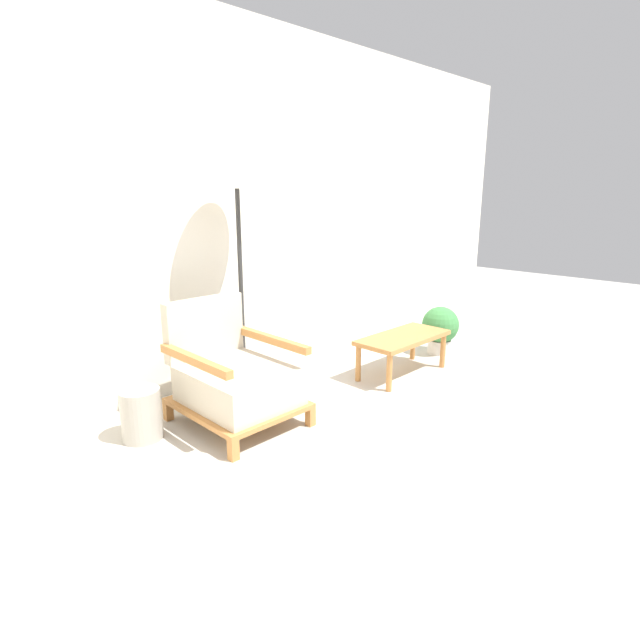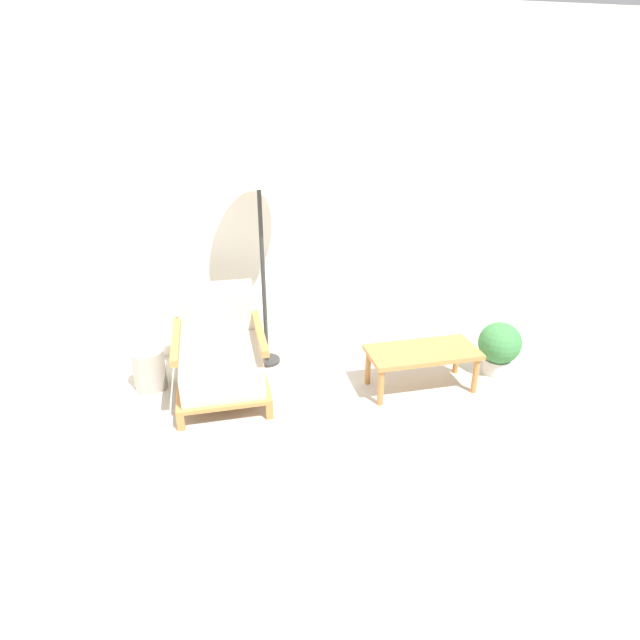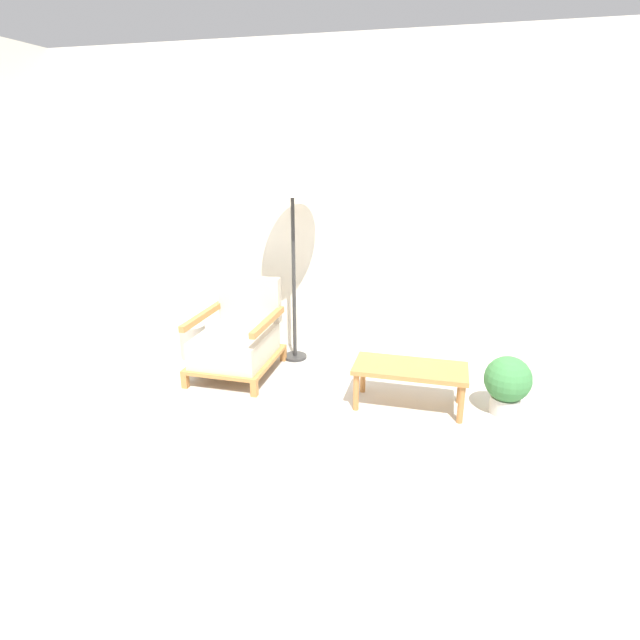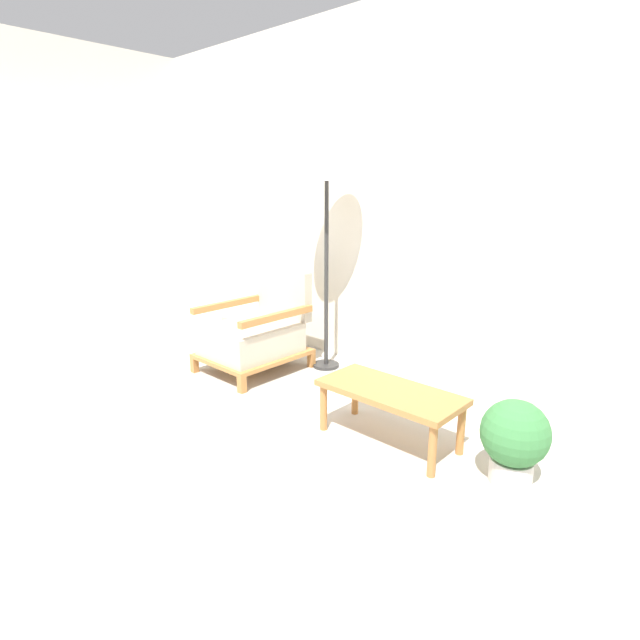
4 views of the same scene
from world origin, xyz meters
The scene contains 7 objects.
ground_plane centered at (0.00, 0.00, 0.00)m, with size 14.00×14.00×0.00m, color #B7B2A8.
wall_back centered at (0.00, 2.13, 1.35)m, with size 8.00×0.06×2.70m.
armchair centered at (-0.46, 1.40, 0.30)m, with size 0.65×0.77×0.77m.
floor_lamp centered at (-0.08, 1.81, 1.53)m, with size 0.48×0.48×1.70m.
coffee_table centered at (1.01, 1.14, 0.28)m, with size 0.82×0.38×0.33m.
vase centered at (-1.00, 1.60, 0.16)m, with size 0.24×0.24×0.31m, color #9E998E.
potted_plant centered at (1.70, 1.22, 0.24)m, with size 0.33×0.33×0.44m.
Camera 3 is at (1.19, -2.25, 1.83)m, focal length 28.00 mm.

